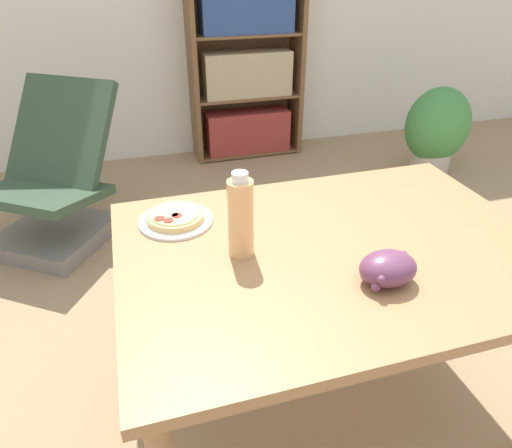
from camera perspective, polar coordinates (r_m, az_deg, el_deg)
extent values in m
plane|color=#9E7F5B|center=(1.92, 6.48, -19.85)|extent=(14.00, 14.00, 0.00)
cube|color=#A37549|center=(1.39, 9.74, -3.21)|extent=(1.27, 0.91, 0.03)
cylinder|color=#A37549|center=(1.81, -13.87, -8.96)|extent=(0.06, 0.06, 0.70)
cylinder|color=#A37549|center=(2.13, 18.53, -3.10)|extent=(0.06, 0.06, 0.70)
cylinder|color=white|center=(1.49, -9.96, 0.43)|extent=(0.24, 0.24, 0.01)
cylinder|color=#DBB26B|center=(1.48, -10.02, 0.93)|extent=(0.18, 0.18, 0.02)
cylinder|color=#EACC7A|center=(1.48, -10.06, 1.33)|extent=(0.16, 0.16, 0.00)
cylinder|color=#A83328|center=(1.45, -11.97, 0.70)|extent=(0.03, 0.03, 0.00)
cylinder|color=#A83328|center=(1.46, -10.14, 1.12)|extent=(0.02, 0.02, 0.00)
cylinder|color=#A83328|center=(1.44, -10.90, 0.46)|extent=(0.03, 0.03, 0.00)
cylinder|color=#A83328|center=(1.46, -9.85, 1.09)|extent=(0.03, 0.03, 0.00)
ellipsoid|color=#6B3856|center=(1.24, 16.16, -5.32)|extent=(0.16, 0.12, 0.09)
sphere|color=#6B3856|center=(1.23, 14.44, -6.19)|extent=(0.03, 0.03, 0.03)
sphere|color=#6B3856|center=(1.18, 15.39, -6.74)|extent=(0.02, 0.02, 0.02)
sphere|color=#6B3856|center=(1.23, 17.27, -5.76)|extent=(0.02, 0.02, 0.02)
sphere|color=#6B3856|center=(1.22, 13.59, -6.31)|extent=(0.02, 0.02, 0.02)
sphere|color=#6B3856|center=(1.19, 14.74, -7.59)|extent=(0.02, 0.02, 0.02)
sphere|color=#6B3856|center=(1.30, 18.32, -4.99)|extent=(0.02, 0.02, 0.02)
sphere|color=#6B3856|center=(1.27, 17.94, -3.72)|extent=(0.02, 0.02, 0.02)
sphere|color=#6B3856|center=(1.21, 16.25, -5.27)|extent=(0.02, 0.02, 0.02)
sphere|color=#6B3856|center=(1.29, 17.97, -5.13)|extent=(0.03, 0.03, 0.03)
sphere|color=#6B3856|center=(1.29, 17.18, -5.37)|extent=(0.02, 0.02, 0.02)
sphere|color=#6B3856|center=(1.25, 16.52, -4.72)|extent=(0.02, 0.02, 0.02)
cylinder|color=#EFB270|center=(1.26, -1.93, 0.68)|extent=(0.07, 0.07, 0.23)
cylinder|color=white|center=(1.20, -2.03, 5.91)|extent=(0.05, 0.05, 0.03)
cube|color=slate|center=(2.92, -23.73, -1.34)|extent=(0.76, 0.76, 0.10)
cube|color=#334733|center=(2.73, -25.18, 3.48)|extent=(0.77, 0.75, 0.14)
cube|color=#334733|center=(2.85, -23.25, 10.44)|extent=(0.71, 0.67, 0.55)
cube|color=brown|center=(3.67, -7.93, 18.59)|extent=(0.04, 0.30, 1.43)
cube|color=brown|center=(3.89, 5.12, 19.43)|extent=(0.04, 0.30, 1.43)
cube|color=brown|center=(3.89, -1.82, 19.54)|extent=(0.88, 0.01, 1.43)
cube|color=brown|center=(3.96, -1.12, 9.22)|extent=(0.81, 0.28, 0.02)
cube|color=#99332D|center=(3.88, -1.06, 11.54)|extent=(0.68, 0.21, 0.33)
cube|color=brown|center=(3.81, -1.19, 15.72)|extent=(0.81, 0.28, 0.02)
cube|color=tan|center=(3.75, -1.13, 18.25)|extent=(0.68, 0.21, 0.33)
cube|color=brown|center=(3.72, -1.28, 22.64)|extent=(0.81, 0.28, 0.02)
cube|color=navy|center=(3.68, -1.21, 25.33)|extent=(0.68, 0.21, 0.33)
cylinder|color=#BCB2A3|center=(3.80, 20.93, 7.35)|extent=(0.28, 0.28, 0.18)
ellipsoid|color=#428442|center=(3.70, 21.76, 11.40)|extent=(0.49, 0.41, 0.56)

